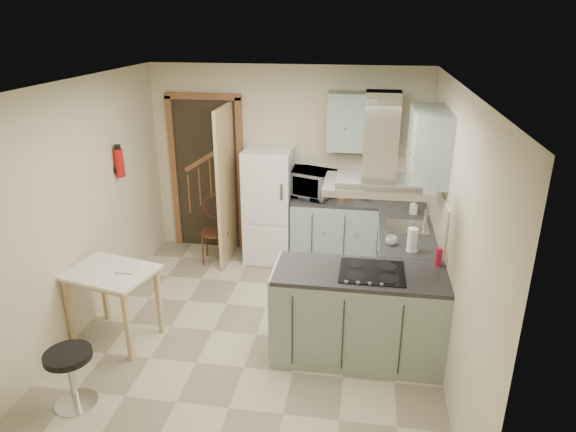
% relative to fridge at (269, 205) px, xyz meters
% --- Properties ---
extents(floor, '(4.20, 4.20, 0.00)m').
position_rel_fridge_xyz_m(floor, '(0.20, -1.80, -0.75)').
color(floor, beige).
rests_on(floor, ground).
extents(ceiling, '(4.20, 4.20, 0.00)m').
position_rel_fridge_xyz_m(ceiling, '(0.20, -1.80, 1.75)').
color(ceiling, silver).
rests_on(ceiling, back_wall).
extents(back_wall, '(3.60, 0.00, 3.60)m').
position_rel_fridge_xyz_m(back_wall, '(0.20, 0.30, 0.50)').
color(back_wall, beige).
rests_on(back_wall, floor).
extents(left_wall, '(0.00, 4.20, 4.20)m').
position_rel_fridge_xyz_m(left_wall, '(-1.60, -1.80, 0.50)').
color(left_wall, beige).
rests_on(left_wall, floor).
extents(right_wall, '(0.00, 4.20, 4.20)m').
position_rel_fridge_xyz_m(right_wall, '(2.00, -1.80, 0.50)').
color(right_wall, beige).
rests_on(right_wall, floor).
extents(doorway, '(1.10, 0.12, 2.10)m').
position_rel_fridge_xyz_m(doorway, '(-0.90, 0.27, 0.30)').
color(doorway, brown).
rests_on(doorway, floor).
extents(fridge, '(0.60, 0.60, 1.50)m').
position_rel_fridge_xyz_m(fridge, '(0.00, 0.00, 0.00)').
color(fridge, white).
rests_on(fridge, floor).
extents(counter_back, '(1.08, 0.60, 0.90)m').
position_rel_fridge_xyz_m(counter_back, '(0.86, 0.00, -0.30)').
color(counter_back, '#9EB2A0').
rests_on(counter_back, floor).
extents(counter_right, '(0.60, 1.95, 0.90)m').
position_rel_fridge_xyz_m(counter_right, '(1.70, -0.68, -0.30)').
color(counter_right, '#9EB2A0').
rests_on(counter_right, floor).
extents(splashback, '(1.68, 0.02, 0.50)m').
position_rel_fridge_xyz_m(splashback, '(1.16, 0.29, 0.40)').
color(splashback, beige).
rests_on(splashback, counter_back).
extents(wall_cabinet_back, '(0.85, 0.35, 0.70)m').
position_rel_fridge_xyz_m(wall_cabinet_back, '(1.15, 0.12, 1.10)').
color(wall_cabinet_back, '#9EB2A0').
rests_on(wall_cabinet_back, back_wall).
extents(wall_cabinet_right, '(0.35, 0.90, 0.70)m').
position_rel_fridge_xyz_m(wall_cabinet_right, '(1.82, -0.95, 1.10)').
color(wall_cabinet_right, '#9EB2A0').
rests_on(wall_cabinet_right, right_wall).
extents(peninsula, '(1.55, 0.65, 0.90)m').
position_rel_fridge_xyz_m(peninsula, '(1.22, -1.98, -0.30)').
color(peninsula, '#9EB2A0').
rests_on(peninsula, floor).
extents(hob, '(0.58, 0.50, 0.01)m').
position_rel_fridge_xyz_m(hob, '(1.32, -1.98, 0.16)').
color(hob, black).
rests_on(hob, peninsula).
extents(extractor_hood, '(0.90, 0.55, 0.10)m').
position_rel_fridge_xyz_m(extractor_hood, '(1.32, -1.98, 0.97)').
color(extractor_hood, silver).
rests_on(extractor_hood, ceiling).
extents(sink, '(0.45, 0.40, 0.01)m').
position_rel_fridge_xyz_m(sink, '(1.70, -0.85, 0.16)').
color(sink, silver).
rests_on(sink, counter_right).
extents(fire_extinguisher, '(0.10, 0.10, 0.32)m').
position_rel_fridge_xyz_m(fire_extinguisher, '(-1.54, -0.90, 0.75)').
color(fire_extinguisher, '#B2140F').
rests_on(fire_extinguisher, left_wall).
extents(drop_leaf_table, '(0.93, 0.78, 0.76)m').
position_rel_fridge_xyz_m(drop_leaf_table, '(-1.16, -2.07, -0.37)').
color(drop_leaf_table, tan).
rests_on(drop_leaf_table, floor).
extents(bentwood_chair, '(0.41, 0.41, 0.81)m').
position_rel_fridge_xyz_m(bentwood_chair, '(-0.69, -0.20, -0.34)').
color(bentwood_chair, '#53381B').
rests_on(bentwood_chair, floor).
extents(stool, '(0.44, 0.44, 0.52)m').
position_rel_fridge_xyz_m(stool, '(-1.09, -3.01, -0.49)').
color(stool, black).
rests_on(stool, floor).
extents(microwave, '(0.73, 0.61, 0.34)m').
position_rel_fridge_xyz_m(microwave, '(0.50, 0.03, 0.32)').
color(microwave, black).
rests_on(microwave, counter_back).
extents(kettle, '(0.21, 0.21, 0.24)m').
position_rel_fridge_xyz_m(kettle, '(1.24, 0.03, 0.27)').
color(kettle, white).
rests_on(kettle, counter_back).
extents(cereal_box, '(0.15, 0.22, 0.31)m').
position_rel_fridge_xyz_m(cereal_box, '(0.97, 0.06, 0.30)').
color(cereal_box, orange).
rests_on(cereal_box, counter_back).
extents(soap_bottle, '(0.08, 0.08, 0.17)m').
position_rel_fridge_xyz_m(soap_bottle, '(1.79, -0.42, 0.24)').
color(soap_bottle, silver).
rests_on(soap_bottle, counter_right).
extents(paper_towel, '(0.12, 0.12, 0.25)m').
position_rel_fridge_xyz_m(paper_towel, '(1.70, -1.47, 0.27)').
color(paper_towel, white).
rests_on(paper_towel, counter_right).
extents(cup, '(0.15, 0.15, 0.09)m').
position_rel_fridge_xyz_m(cup, '(1.51, -1.34, 0.19)').
color(cup, white).
rests_on(cup, counter_right).
extents(red_bottle, '(0.06, 0.06, 0.17)m').
position_rel_fridge_xyz_m(red_bottle, '(1.93, -1.74, 0.24)').
color(red_bottle, red).
rests_on(red_bottle, peninsula).
extents(book, '(0.18, 0.24, 0.11)m').
position_rel_fridge_xyz_m(book, '(-1.10, -2.00, 0.07)').
color(book, '#9B333C').
rests_on(book, drop_leaf_table).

